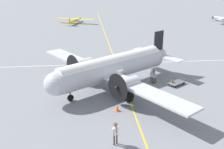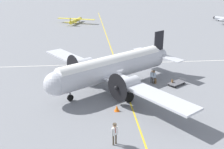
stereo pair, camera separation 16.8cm
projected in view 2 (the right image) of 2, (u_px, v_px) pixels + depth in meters
ground_plane at (112, 87)px, 32.82m from camera, size 300.00×300.00×0.00m
apron_line_eastwest at (125, 87)px, 32.96m from camera, size 120.00×0.16×0.01m
apron_line_northsouth at (106, 64)px, 40.98m from camera, size 0.16×120.00×0.01m
airliner_main at (109, 68)px, 31.71m from camera, size 21.35×17.54×5.64m
crew_foreground at (115, 131)px, 21.75m from camera, size 0.43×0.56×1.87m
passenger_boarding at (152, 75)px, 33.73m from camera, size 0.43×0.42×1.64m
ramp_agent at (154, 75)px, 33.61m from camera, size 0.37×0.50×1.65m
suitcase_near_door at (155, 81)px, 33.97m from camera, size 0.52×0.19×0.63m
suitcase_upright_spare at (172, 82)px, 33.47m from camera, size 0.37×0.14×0.65m
baggage_cart at (177, 83)px, 33.43m from camera, size 2.19×2.47×0.56m
light_aircraft_taxiing at (76, 20)px, 71.27m from camera, size 7.43×9.63×1.93m
traffic_cone at (117, 108)px, 27.26m from camera, size 0.49×0.49×0.64m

